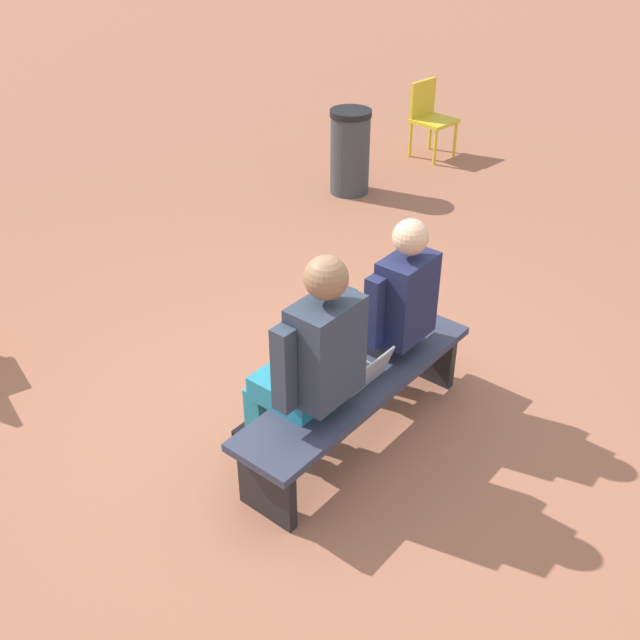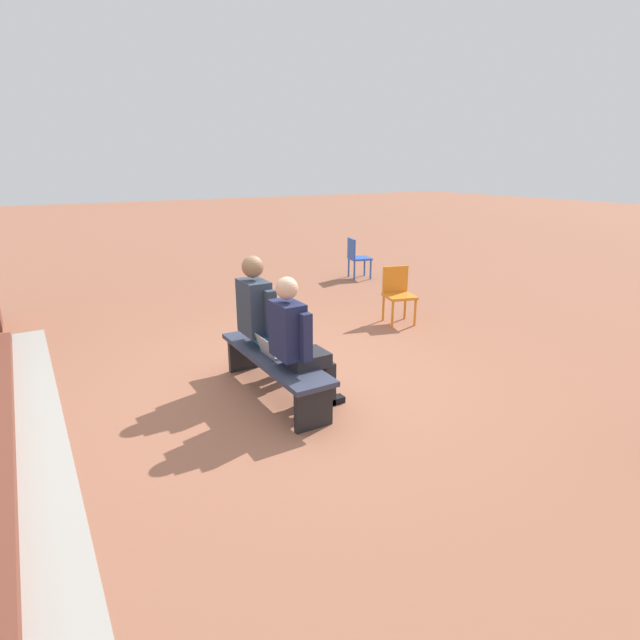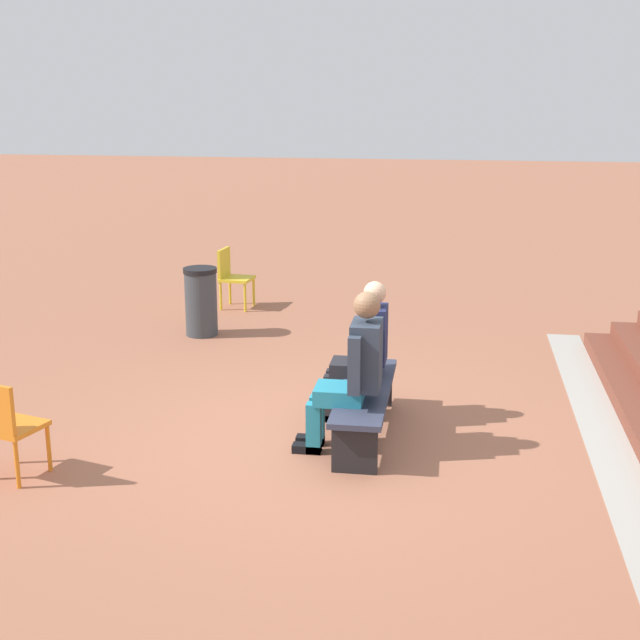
{
  "view_description": "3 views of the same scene",
  "coord_description": "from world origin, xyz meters",
  "px_view_note": "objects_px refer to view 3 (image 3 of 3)",
  "views": [
    {
      "loc": [
        2.7,
        2.36,
        3.11
      ],
      "look_at": [
        0.11,
        0.22,
        0.94
      ],
      "focal_mm": 42.0,
      "sensor_mm": 36.0,
      "label": 1
    },
    {
      "loc": [
        -4.44,
        2.36,
        2.31
      ],
      "look_at": [
        -0.24,
        -0.17,
        0.77
      ],
      "focal_mm": 28.0,
      "sensor_mm": 36.0,
      "label": 2
    },
    {
      "loc": [
        7.35,
        1.04,
        3.09
      ],
      "look_at": [
        -0.48,
        -0.15,
        0.97
      ],
      "focal_mm": 50.0,
      "sensor_mm": 36.0,
      "label": 3
    }
  ],
  "objects_px": {
    "bench": "(365,398)",
    "litter_bin": "(201,301)",
    "person_adult": "(353,368)",
    "plastic_chair_far_left": "(6,423)",
    "person_student": "(363,347)",
    "laptop": "(366,383)",
    "plastic_chair_mid_courtyard": "(232,274)"
  },
  "relations": [
    {
      "from": "person_adult",
      "to": "litter_bin",
      "type": "bearing_deg",
      "value": -145.59
    },
    {
      "from": "person_adult",
      "to": "laptop",
      "type": "xyz_separation_m",
      "value": [
        -0.36,
        0.08,
        -0.25
      ]
    },
    {
      "from": "laptop",
      "to": "litter_bin",
      "type": "xyz_separation_m",
      "value": [
        -3.0,
        -2.38,
        -0.07
      ]
    },
    {
      "from": "plastic_chair_mid_courtyard",
      "to": "plastic_chair_far_left",
      "type": "distance_m",
      "value": 5.78
    },
    {
      "from": "litter_bin",
      "to": "plastic_chair_mid_courtyard",
      "type": "bearing_deg",
      "value": 178.53
    },
    {
      "from": "person_student",
      "to": "laptop",
      "type": "height_order",
      "value": "person_student"
    },
    {
      "from": "person_adult",
      "to": "laptop",
      "type": "distance_m",
      "value": 0.44
    },
    {
      "from": "plastic_chair_far_left",
      "to": "litter_bin",
      "type": "distance_m",
      "value": 4.35
    },
    {
      "from": "person_adult",
      "to": "litter_bin",
      "type": "height_order",
      "value": "person_adult"
    },
    {
      "from": "person_adult",
      "to": "person_student",
      "type": "bearing_deg",
      "value": 179.66
    },
    {
      "from": "plastic_chair_mid_courtyard",
      "to": "bench",
      "type": "bearing_deg",
      "value": 27.8
    },
    {
      "from": "person_adult",
      "to": "plastic_chair_far_left",
      "type": "height_order",
      "value": "person_adult"
    },
    {
      "from": "person_adult",
      "to": "plastic_chair_mid_courtyard",
      "type": "distance_m",
      "value": 5.3
    },
    {
      "from": "laptop",
      "to": "plastic_chair_far_left",
      "type": "height_order",
      "value": "plastic_chair_far_left"
    },
    {
      "from": "person_student",
      "to": "person_adult",
      "type": "xyz_separation_m",
      "value": [
        0.75,
        -0.0,
        0.03
      ]
    },
    {
      "from": "person_adult",
      "to": "plastic_chair_far_left",
      "type": "xyz_separation_m",
      "value": [
        0.98,
        -2.65,
        -0.27
      ]
    },
    {
      "from": "plastic_chair_mid_courtyard",
      "to": "plastic_chair_far_left",
      "type": "height_order",
      "value": "same"
    },
    {
      "from": "person_student",
      "to": "litter_bin",
      "type": "bearing_deg",
      "value": -138.5
    },
    {
      "from": "plastic_chair_mid_courtyard",
      "to": "person_student",
      "type": "bearing_deg",
      "value": 29.35
    },
    {
      "from": "person_adult",
      "to": "litter_bin",
      "type": "distance_m",
      "value": 4.08
    },
    {
      "from": "plastic_chair_mid_courtyard",
      "to": "plastic_chair_far_left",
      "type": "relative_size",
      "value": 1.0
    },
    {
      "from": "person_student",
      "to": "plastic_chair_far_left",
      "type": "height_order",
      "value": "person_student"
    },
    {
      "from": "plastic_chair_far_left",
      "to": "litter_bin",
      "type": "relative_size",
      "value": 0.98
    },
    {
      "from": "bench",
      "to": "plastic_chair_mid_courtyard",
      "type": "relative_size",
      "value": 2.14
    },
    {
      "from": "bench",
      "to": "litter_bin",
      "type": "relative_size",
      "value": 2.09
    },
    {
      "from": "person_adult",
      "to": "plastic_chair_mid_courtyard",
      "type": "height_order",
      "value": "person_adult"
    },
    {
      "from": "person_student",
      "to": "litter_bin",
      "type": "xyz_separation_m",
      "value": [
        -2.6,
        -2.3,
        -0.28
      ]
    },
    {
      "from": "person_student",
      "to": "laptop",
      "type": "distance_m",
      "value": 0.46
    },
    {
      "from": "laptop",
      "to": "plastic_chair_far_left",
      "type": "xyz_separation_m",
      "value": [
        1.34,
        -2.73,
        -0.02
      ]
    },
    {
      "from": "plastic_chair_mid_courtyard",
      "to": "laptop",
      "type": "bearing_deg",
      "value": 27.93
    },
    {
      "from": "bench",
      "to": "person_student",
      "type": "bearing_deg",
      "value": -170.37
    },
    {
      "from": "person_adult",
      "to": "bench",
      "type": "bearing_deg",
      "value": 168.61
    }
  ]
}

